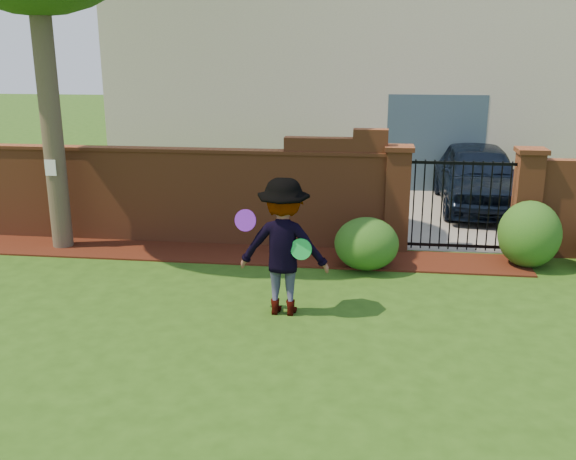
# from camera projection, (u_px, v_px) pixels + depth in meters

# --- Properties ---
(ground) EXTENTS (80.00, 80.00, 0.01)m
(ground) POSITION_uv_depth(u_px,v_px,m) (211.00, 339.00, 8.06)
(ground) COLOR #244812
(ground) RESTS_ON ground
(mulch_bed) EXTENTS (11.10, 1.08, 0.03)m
(mulch_bed) POSITION_uv_depth(u_px,v_px,m) (204.00, 253.00, 11.35)
(mulch_bed) COLOR #341209
(mulch_bed) RESTS_ON ground
(brick_wall) EXTENTS (8.70, 0.31, 2.16)m
(brick_wall) POSITION_uv_depth(u_px,v_px,m) (155.00, 193.00, 11.86)
(brick_wall) COLOR brown
(brick_wall) RESTS_ON ground
(pillar_left) EXTENTS (0.50, 0.50, 1.88)m
(pillar_left) POSITION_uv_depth(u_px,v_px,m) (397.00, 198.00, 11.31)
(pillar_left) COLOR brown
(pillar_left) RESTS_ON ground
(pillar_right) EXTENTS (0.50, 0.50, 1.88)m
(pillar_right) POSITION_uv_depth(u_px,v_px,m) (526.00, 202.00, 11.04)
(pillar_right) COLOR brown
(pillar_right) RESTS_ON ground
(iron_gate) EXTENTS (1.78, 0.03, 1.60)m
(iron_gate) POSITION_uv_depth(u_px,v_px,m) (461.00, 206.00, 11.21)
(iron_gate) COLOR black
(iron_gate) RESTS_ON ground
(driveway) EXTENTS (3.20, 8.00, 0.01)m
(driveway) POSITION_uv_depth(u_px,v_px,m) (436.00, 200.00, 15.25)
(driveway) COLOR slate
(driveway) RESTS_ON ground
(house) EXTENTS (12.40, 6.40, 6.30)m
(house) POSITION_uv_depth(u_px,v_px,m) (342.00, 59.00, 18.50)
(house) COLOR beige
(house) RESTS_ON ground
(car) EXTENTS (1.78, 4.28, 1.45)m
(car) POSITION_uv_depth(u_px,v_px,m) (480.00, 178.00, 14.21)
(car) COLOR black
(car) RESTS_ON ground
(paper_notice) EXTENTS (0.20, 0.01, 0.28)m
(paper_notice) POSITION_uv_depth(u_px,v_px,m) (50.00, 168.00, 11.14)
(paper_notice) COLOR white
(paper_notice) RESTS_ON tree
(shrub_left) EXTENTS (1.05, 1.05, 0.86)m
(shrub_left) POSITION_uv_depth(u_px,v_px,m) (367.00, 244.00, 10.47)
(shrub_left) COLOR #184D17
(shrub_left) RESTS_ON ground
(shrub_middle) EXTENTS (1.01, 1.01, 1.11)m
(shrub_middle) POSITION_uv_depth(u_px,v_px,m) (529.00, 234.00, 10.55)
(shrub_middle) COLOR #184D17
(shrub_middle) RESTS_ON ground
(man) EXTENTS (1.24, 0.75, 1.88)m
(man) POSITION_uv_depth(u_px,v_px,m) (283.00, 248.00, 8.58)
(man) COLOR gray
(man) RESTS_ON ground
(frisbee_purple) EXTENTS (0.30, 0.12, 0.29)m
(frisbee_purple) POSITION_uv_depth(u_px,v_px,m) (245.00, 220.00, 8.47)
(frisbee_purple) COLOR purple
(frisbee_purple) RESTS_ON man
(frisbee_green) EXTENTS (0.29, 0.11, 0.29)m
(frisbee_green) POSITION_uv_depth(u_px,v_px,m) (301.00, 249.00, 8.39)
(frisbee_green) COLOR green
(frisbee_green) RESTS_ON man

